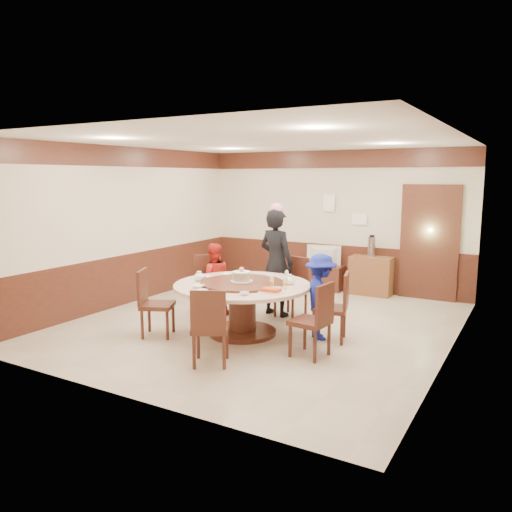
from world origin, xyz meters
The scene contains 32 objects.
room centered at (0.01, 0.01, 1.08)m, with size 6.00×6.04×2.84m.
banquet_table centered at (-0.01, -0.58, 0.53)m, with size 1.97×1.97×0.78m.
chair_0 centered at (1.23, -0.21, 0.30)m, with size 0.54×0.54×0.97m.
chair_1 centered at (0.20, 0.63, 0.30)m, with size 0.52×0.52×0.97m.
chair_2 centered at (-1.09, 0.10, 0.30)m, with size 0.62×0.62×0.97m.
chair_3 centered at (-1.04, -1.27, 0.30)m, with size 0.59×0.59×0.97m.
chair_4 centered at (0.28, -1.80, 0.30)m, with size 0.60×0.60×0.97m.
chair_5 centered at (1.24, -0.93, 0.30)m, with size 0.50×0.49×0.97m.
person_standing centered at (-0.06, 0.58, 0.88)m, with size 0.64×0.42×1.77m, color black.
person_red centered at (-0.97, 0.08, 0.60)m, with size 0.58×0.45×1.20m, color red.
person_blue centered at (1.05, -0.20, 0.61)m, with size 0.79×0.45×1.22m, color navy.
birthday_cake centered at (-0.03, -0.56, 0.85)m, with size 0.32×0.32×0.21m.
teapot_left centered at (-0.66, -0.73, 0.81)m, with size 0.17×0.15×0.13m, color white.
teapot_right centered at (0.60, -0.29, 0.81)m, with size 0.17×0.15×0.13m, color white.
bowl_0 centered at (-0.53, -0.20, 0.77)m, with size 0.15×0.15×0.04m, color white.
bowl_1 centered at (0.38, -1.16, 0.77)m, with size 0.13×0.13×0.04m, color white.
bowl_2 centered at (-0.39, -1.11, 0.77)m, with size 0.16×0.16×0.04m, color white.
bowl_3 centered at (0.64, -0.74, 0.77)m, with size 0.15×0.15×0.05m, color white.
bowl_4 centered at (-0.68, -0.49, 0.77)m, with size 0.13×0.13×0.03m, color white.
bowl_5 centered at (0.14, 0.02, 0.77)m, with size 0.15×0.15×0.05m, color white.
saucer_near centered at (-0.26, -1.23, 0.76)m, with size 0.18×0.18×0.01m, color white.
saucer_far centered at (0.44, -0.08, 0.76)m, with size 0.18×0.18×0.01m, color white.
shrimp_platter centered at (0.62, -0.88, 0.78)m, with size 0.30×0.20×0.06m.
bottle_0 centered at (0.50, -0.63, 0.83)m, with size 0.06×0.06×0.16m, color white.
bottle_1 centered at (0.68, -0.58, 0.83)m, with size 0.06×0.06×0.16m, color white.
bottle_2 centered at (0.50, -0.17, 0.83)m, with size 0.06×0.06×0.16m, color white.
tv_stand centered at (-0.11, 2.75, 0.25)m, with size 0.85×0.45×0.50m, color #472016.
television centered at (-0.11, 2.75, 0.70)m, with size 0.70×0.09×0.40m, color gray.
side_cabinet centered at (0.88, 2.78, 0.38)m, with size 0.80×0.40×0.75m, color brown.
thermos centered at (0.87, 2.78, 0.94)m, with size 0.15×0.15×0.38m, color silver.
notice_left centered at (-0.10, 2.96, 1.75)m, with size 0.25×0.00×0.35m, color white.
notice_right centered at (0.55, 2.96, 1.45)m, with size 0.30×0.00×0.22m, color white.
Camera 1 is at (3.66, -6.59, 2.27)m, focal length 35.00 mm.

